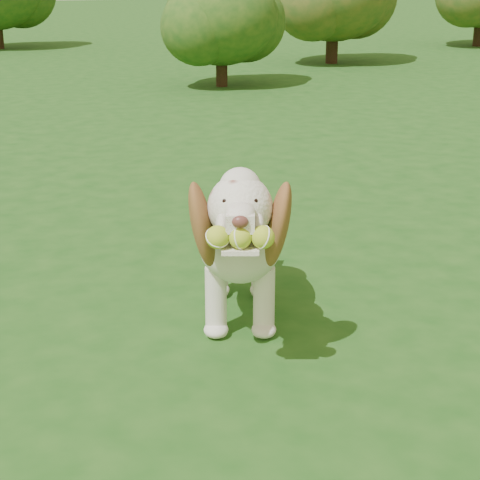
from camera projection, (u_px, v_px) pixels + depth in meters
name	position (u px, v px, depth m)	size (l,w,h in m)	color
ground	(269.00, 344.00, 3.44)	(80.00, 80.00, 0.00)	#184614
dog	(240.00, 231.00, 3.51)	(0.75, 1.21, 0.82)	silver
shrub_c	(221.00, 17.00, 10.68)	(1.52, 1.52, 1.57)	#382314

